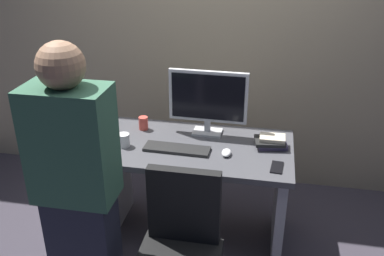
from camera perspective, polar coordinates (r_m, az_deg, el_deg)
ground_plane at (r=3.28m, az=0.17°, el=-14.14°), size 9.00×9.00×0.00m
wall_back at (r=3.51m, az=3.18°, el=15.72°), size 6.40×0.10×3.00m
desk at (r=2.98m, az=0.18°, el=-6.48°), size 1.31×0.71×0.76m
person_at_desk at (r=2.27m, az=-14.86°, el=-8.89°), size 0.40×0.24×1.64m
monitor at (r=2.92m, az=2.13°, el=3.85°), size 0.54×0.14×0.46m
keyboard at (r=2.79m, az=-2.02°, el=-2.79°), size 0.43×0.14×0.02m
mouse at (r=2.74m, az=4.60°, el=-3.29°), size 0.06×0.10×0.03m
cup_near_keyboard at (r=2.86m, az=-9.06°, el=-1.60°), size 0.08×0.08×0.09m
cup_by_monitor at (r=3.08m, az=-6.48°, el=0.65°), size 0.07×0.07×0.09m
book_stack at (r=2.86m, az=10.51°, el=-1.81°), size 0.23×0.18×0.08m
cell_phone at (r=2.65m, az=11.21°, el=-5.14°), size 0.08×0.15×0.01m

